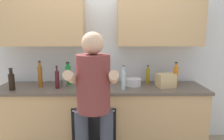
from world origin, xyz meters
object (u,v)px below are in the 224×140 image
object	(u,v)px
bottle_oil	(148,76)
bottle_water	(123,80)
bottle_juice	(176,75)
potted_herb	(92,74)
mixing_bowl	(133,82)
bottle_syrup	(40,76)
cup_stoneware	(64,83)
person_standing	(94,99)
bottle_wine	(57,79)
grocery_bag_bread	(166,80)
bottle_soda	(68,75)
bottle_soy	(12,81)

from	to	relation	value
bottle_oil	bottle_water	world-z (taller)	bottle_water
bottle_oil	bottle_juice	bearing A→B (deg)	-12.06
bottle_oil	potted_herb	xyz separation A→B (m)	(-0.80, -0.10, 0.05)
mixing_bowl	bottle_syrup	bearing A→B (deg)	-177.15
bottle_oil	cup_stoneware	bearing A→B (deg)	-172.63
potted_herb	bottle_syrup	bearing A→B (deg)	-173.72
person_standing	mixing_bowl	distance (m)	0.95
bottle_wine	bottle_water	distance (m)	0.87
mixing_bowl	potted_herb	bearing A→B (deg)	178.73
potted_herb	grocery_bag_bread	world-z (taller)	potted_herb
bottle_soda	cup_stoneware	size ratio (longest dim) A/B	3.34
person_standing	bottle_juice	distance (m)	1.39
bottle_syrup	cup_stoneware	size ratio (longest dim) A/B	3.71
bottle_soda	mixing_bowl	xyz separation A→B (m)	(0.93, -0.08, -0.09)
bottle_soy	bottle_syrup	xyz separation A→B (m)	(0.32, 0.15, 0.03)
person_standing	bottle_oil	bearing A→B (deg)	52.37
bottle_soda	potted_herb	world-z (taller)	bottle_soda
grocery_bag_bread	bottle_syrup	bearing A→B (deg)	179.45
cup_stoneware	mixing_bowl	bearing A→B (deg)	2.11
cup_stoneware	potted_herb	size ratio (longest dim) A/B	0.34
bottle_oil	bottle_soy	world-z (taller)	bottle_soy
grocery_bag_bread	person_standing	bearing A→B (deg)	-141.73
bottle_juice	cup_stoneware	size ratio (longest dim) A/B	3.36
bottle_oil	mixing_bowl	bearing A→B (deg)	-152.00
person_standing	cup_stoneware	world-z (taller)	person_standing
bottle_wine	bottle_oil	bearing A→B (deg)	11.65
bottle_syrup	cup_stoneware	bearing A→B (deg)	5.13
bottle_juice	mixing_bowl	xyz separation A→B (m)	(-0.60, -0.04, -0.09)
bottle_wine	grocery_bag_bread	world-z (taller)	bottle_wine
bottle_soda	grocery_bag_bread	bearing A→B (deg)	-6.78
bottle_juice	potted_herb	bearing A→B (deg)	-178.86
potted_herb	bottle_oil	bearing A→B (deg)	7.44
mixing_bowl	grocery_bag_bread	xyz separation A→B (m)	(0.43, -0.08, 0.04)
cup_stoneware	mixing_bowl	distance (m)	0.96
person_standing	bottle_water	xyz separation A→B (m)	(0.34, 0.61, 0.06)
person_standing	grocery_bag_bread	xyz separation A→B (m)	(0.93, 0.73, 0.02)
person_standing	mixing_bowl	bearing A→B (deg)	58.62
bottle_oil	bottle_soy	xyz separation A→B (m)	(-1.81, -0.33, 0.00)
bottle_soy	bottle_wine	bearing A→B (deg)	7.12
bottle_oil	mixing_bowl	distance (m)	0.26
person_standing	bottle_soda	size ratio (longest dim) A/B	5.07
bottle_soy	bottle_syrup	size ratio (longest dim) A/B	0.80
bottle_soy	mixing_bowl	world-z (taller)	bottle_soy
bottle_syrup	mixing_bowl	size ratio (longest dim) A/B	1.65
cup_stoneware	bottle_syrup	bearing A→B (deg)	-174.87
person_standing	grocery_bag_bread	world-z (taller)	person_standing
mixing_bowl	grocery_bag_bread	bearing A→B (deg)	-10.49
bottle_juice	bottle_soy	size ratio (longest dim) A/B	1.14
bottle_soda	bottle_water	xyz separation A→B (m)	(0.77, -0.28, -0.01)
bottle_wine	grocery_bag_bread	bearing A→B (deg)	2.34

